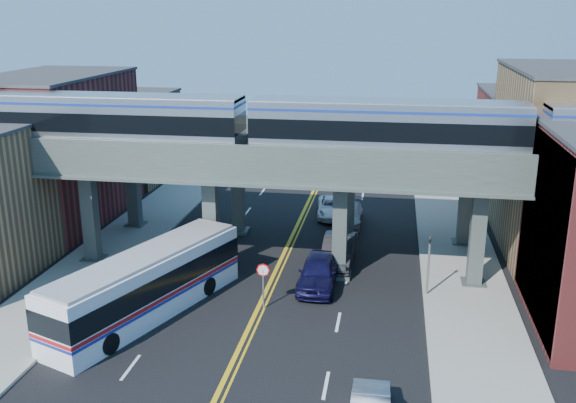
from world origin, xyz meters
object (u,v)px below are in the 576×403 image
object	(u,v)px
car_lane_a	(319,272)
car_lane_d	(348,215)
transit_bus	(147,285)
transit_train	(387,128)
car_lane_b	(339,250)
car_lane_c	(333,207)
stop_sign	(263,278)
traffic_signal	(429,259)

from	to	relation	value
car_lane_a	car_lane_d	world-z (taller)	car_lane_a
transit_bus	transit_train	bearing A→B (deg)	-40.05
car_lane_b	car_lane_c	size ratio (longest dim) A/B	1.05
transit_train	car_lane_a	distance (m)	9.25
stop_sign	car_lane_b	distance (m)	7.98
transit_train	car_lane_a	size ratio (longest dim) A/B	8.81
transit_bus	car_lane_c	distance (m)	20.46
car_lane_c	car_lane_a	bearing A→B (deg)	-93.63
car_lane_a	car_lane_c	bearing A→B (deg)	92.76
transit_train	traffic_signal	world-z (taller)	transit_train
stop_sign	car_lane_c	world-z (taller)	stop_sign
car_lane_a	transit_bus	bearing A→B (deg)	-148.79
car_lane_b	car_lane_d	distance (m)	8.09
stop_sign	car_lane_d	world-z (taller)	stop_sign
traffic_signal	car_lane_d	distance (m)	13.44
car_lane_c	transit_train	bearing A→B (deg)	-77.02
transit_train	car_lane_c	bearing A→B (deg)	108.61
stop_sign	car_lane_c	bearing A→B (deg)	82.80
transit_bus	traffic_signal	bearing A→B (deg)	-51.31
traffic_signal	car_lane_c	xyz separation A→B (m)	(-6.74, 14.05, -1.58)
car_lane_b	car_lane_d	bearing A→B (deg)	90.99
transit_train	car_lane_b	distance (m)	9.08
transit_train	car_lane_d	distance (m)	13.59
stop_sign	car_lane_a	bearing A→B (deg)	51.94
transit_train	traffic_signal	xyz separation A→B (m)	(2.69, -2.00, -7.00)
stop_sign	traffic_signal	size ratio (longest dim) A/B	0.64
car_lane_a	car_lane_d	size ratio (longest dim) A/B	1.06
car_lane_c	traffic_signal	bearing A→B (deg)	-70.00
traffic_signal	car_lane_c	bearing A→B (deg)	115.63
transit_train	traffic_signal	size ratio (longest dim) A/B	11.70
stop_sign	car_lane_a	distance (m)	4.35
car_lane_b	car_lane_d	size ratio (longest dim) A/B	1.07
stop_sign	transit_bus	bearing A→B (deg)	-164.15
traffic_signal	car_lane_b	xyz separation A→B (m)	(-5.43, 4.13, -1.40)
transit_bus	car_lane_d	size ratio (longest dim) A/B	2.52
transit_bus	car_lane_b	distance (m)	12.96
car_lane_d	car_lane_a	bearing A→B (deg)	-93.73
car_lane_a	car_lane_d	distance (m)	11.89
transit_train	car_lane_a	bearing A→B (deg)	-155.45
car_lane_d	transit_train	bearing A→B (deg)	-74.68
stop_sign	car_lane_d	distance (m)	15.65
stop_sign	car_lane_b	size ratio (longest dim) A/B	0.48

